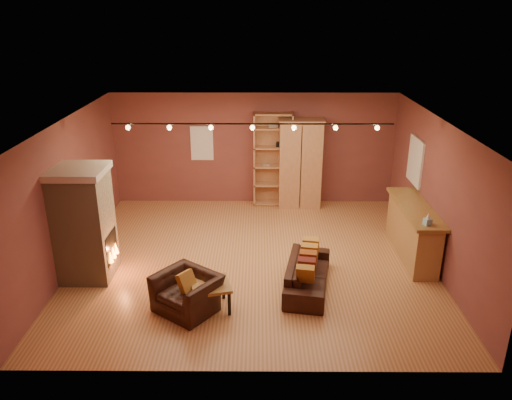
{
  "coord_description": "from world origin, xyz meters",
  "views": [
    {
      "loc": [
        0.12,
        -8.84,
        4.74
      ],
      "look_at": [
        0.07,
        0.2,
        1.22
      ],
      "focal_mm": 35.0,
      "sensor_mm": 36.0,
      "label": 1
    }
  ],
  "objects_px": {
    "armchair": "(187,287)",
    "armoire": "(300,163)",
    "fireplace": "(84,224)",
    "coffee_table": "(211,287)",
    "bar_counter": "(413,231)",
    "bookcase": "(273,158)",
    "loveseat": "(308,269)"
  },
  "relations": [
    {
      "from": "armchair",
      "to": "armoire",
      "type": "bearing_deg",
      "value": 101.58
    },
    {
      "from": "fireplace",
      "to": "bookcase",
      "type": "bearing_deg",
      "value": 46.72
    },
    {
      "from": "armchair",
      "to": "coffee_table",
      "type": "xyz_separation_m",
      "value": [
        0.39,
        0.03,
        -0.03
      ]
    },
    {
      "from": "fireplace",
      "to": "coffee_table",
      "type": "bearing_deg",
      "value": -24.87
    },
    {
      "from": "coffee_table",
      "to": "loveseat",
      "type": "bearing_deg",
      "value": 22.67
    },
    {
      "from": "armchair",
      "to": "coffee_table",
      "type": "height_order",
      "value": "armchair"
    },
    {
      "from": "fireplace",
      "to": "bookcase",
      "type": "relative_size",
      "value": 0.9
    },
    {
      "from": "armoire",
      "to": "armchair",
      "type": "height_order",
      "value": "armoire"
    },
    {
      "from": "armoire",
      "to": "armchair",
      "type": "bearing_deg",
      "value": -115.08
    },
    {
      "from": "armoire",
      "to": "armchair",
      "type": "xyz_separation_m",
      "value": [
        -2.2,
        -4.7,
        -0.68
      ]
    },
    {
      "from": "bar_counter",
      "to": "loveseat",
      "type": "bearing_deg",
      "value": -150.62
    },
    {
      "from": "bookcase",
      "to": "armoire",
      "type": "bearing_deg",
      "value": -13.27
    },
    {
      "from": "armoire",
      "to": "fireplace",
      "type": "bearing_deg",
      "value": -139.51
    },
    {
      "from": "armchair",
      "to": "loveseat",
      "type": "bearing_deg",
      "value": 56.18
    },
    {
      "from": "armoire",
      "to": "bar_counter",
      "type": "distance_m",
      "value": 3.47
    },
    {
      "from": "fireplace",
      "to": "loveseat",
      "type": "xyz_separation_m",
      "value": [
        4.04,
        -0.4,
        -0.69
      ]
    },
    {
      "from": "coffee_table",
      "to": "fireplace",
      "type": "bearing_deg",
      "value": 155.13
    },
    {
      "from": "bar_counter",
      "to": "armchair",
      "type": "xyz_separation_m",
      "value": [
        -4.26,
        -1.97,
        -0.11
      ]
    },
    {
      "from": "bookcase",
      "to": "armoire",
      "type": "height_order",
      "value": "bookcase"
    },
    {
      "from": "bookcase",
      "to": "bar_counter",
      "type": "height_order",
      "value": "bookcase"
    },
    {
      "from": "fireplace",
      "to": "bar_counter",
      "type": "height_order",
      "value": "fireplace"
    },
    {
      "from": "fireplace",
      "to": "bar_counter",
      "type": "relative_size",
      "value": 0.95
    },
    {
      "from": "armoire",
      "to": "bookcase",
      "type": "bearing_deg",
      "value": 166.73
    },
    {
      "from": "bookcase",
      "to": "bar_counter",
      "type": "relative_size",
      "value": 1.05
    },
    {
      "from": "bookcase",
      "to": "coffee_table",
      "type": "xyz_separation_m",
      "value": [
        -1.14,
        -4.82,
        -0.79
      ]
    },
    {
      "from": "bar_counter",
      "to": "fireplace",
      "type": "bearing_deg",
      "value": -172.34
    },
    {
      "from": "bookcase",
      "to": "bar_counter",
      "type": "xyz_separation_m",
      "value": [
        2.73,
        -2.89,
        -0.65
      ]
    },
    {
      "from": "fireplace",
      "to": "bookcase",
      "type": "height_order",
      "value": "bookcase"
    },
    {
      "from": "armchair",
      "to": "coffee_table",
      "type": "bearing_deg",
      "value": 41.37
    },
    {
      "from": "bookcase",
      "to": "loveseat",
      "type": "bearing_deg",
      "value": -82.66
    },
    {
      "from": "armoire",
      "to": "loveseat",
      "type": "height_order",
      "value": "armoire"
    },
    {
      "from": "bookcase",
      "to": "armchair",
      "type": "distance_m",
      "value": 5.15
    }
  ]
}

